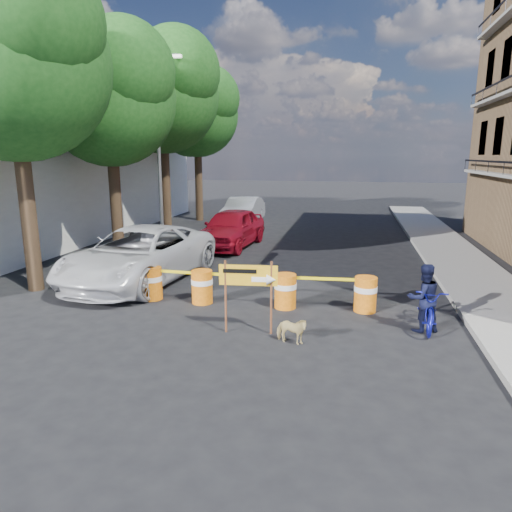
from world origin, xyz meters
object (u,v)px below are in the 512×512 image
at_px(sedan_silver, 243,211).
at_px(barrel_far_right, 365,293).
at_px(dog, 291,330).
at_px(barrel_mid_left, 202,286).
at_px(barrel_far_left, 152,283).
at_px(pedestrian, 423,298).
at_px(suv_white, 140,255).
at_px(barrel_mid_right, 285,290).
at_px(bicycle, 430,288).
at_px(sedan_red, 231,228).
at_px(detour_sign, 255,281).

bearing_deg(sedan_silver, barrel_far_right, -63.98).
height_order(barrel_far_right, dog, barrel_far_right).
bearing_deg(barrel_mid_left, sedan_silver, 98.98).
relative_size(barrel_far_left, sedan_silver, 0.19).
xyz_separation_m(pedestrian, suv_white, (-8.10, 2.56, 0.07)).
distance_m(barrel_mid_right, bicycle, 3.53).
height_order(barrel_far_left, suv_white, suv_white).
bearing_deg(pedestrian, suv_white, -38.41).
bearing_deg(dog, sedan_red, 34.74).
bearing_deg(barrel_mid_right, barrel_far_right, 4.27).
distance_m(suv_white, sedan_red, 6.08).
bearing_deg(bicycle, barrel_mid_left, 177.79).
height_order(barrel_mid_right, bicycle, bicycle).
height_order(detour_sign, sedan_red, detour_sign).
bearing_deg(pedestrian, barrel_mid_right, -37.11).
relative_size(barrel_mid_right, barrel_far_right, 1.00).
relative_size(barrel_far_right, pedestrian, 0.58).
distance_m(detour_sign, sedan_silver, 16.33).
distance_m(bicycle, sedan_red, 10.74).
xyz_separation_m(pedestrian, sedan_silver, (-7.72, 14.88, -0.00)).
bearing_deg(pedestrian, dog, 4.59).
bearing_deg(sedan_red, barrel_far_left, -86.26).
relative_size(barrel_far_left, detour_sign, 0.54).
xyz_separation_m(barrel_mid_left, barrel_far_right, (4.28, 0.21, 0.00)).
bearing_deg(barrel_mid_left, pedestrian, -9.15).
xyz_separation_m(detour_sign, dog, (0.87, -0.41, -0.91)).
distance_m(barrel_far_right, dog, 2.90).
height_order(barrel_far_right, bicycle, bicycle).
bearing_deg(bicycle, pedestrian, -119.54).
bearing_deg(sedan_silver, pedestrian, -61.79).
distance_m(pedestrian, sedan_red, 10.83).
xyz_separation_m(dog, sedan_red, (-3.93, 9.82, 0.52)).
height_order(dog, sedan_silver, sedan_silver).
height_order(pedestrian, suv_white, suv_white).
xyz_separation_m(barrel_mid_right, sedan_red, (-3.47, 7.54, 0.35)).
bearing_deg(suv_white, sedan_silver, 95.04).
height_order(detour_sign, sedan_silver, detour_sign).
bearing_deg(sedan_red, bicycle, -44.51).
bearing_deg(suv_white, barrel_mid_left, -25.96).
distance_m(dog, sedan_red, 10.59).
bearing_deg(barrel_far_left, sedan_silver, 93.08).
bearing_deg(detour_sign, sedan_silver, 98.79).
bearing_deg(barrel_mid_right, barrel_mid_left, -178.43).
xyz_separation_m(barrel_far_left, sedan_silver, (-0.75, 13.96, 0.31)).
relative_size(detour_sign, pedestrian, 1.06).
bearing_deg(dog, barrel_far_right, -19.95).
xyz_separation_m(barrel_mid_left, pedestrian, (5.51, -0.89, 0.31)).
bearing_deg(pedestrian, sedan_red, -72.46).
distance_m(barrel_mid_left, pedestrian, 5.59).
xyz_separation_m(barrel_mid_left, detour_sign, (1.84, -1.81, 0.74)).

